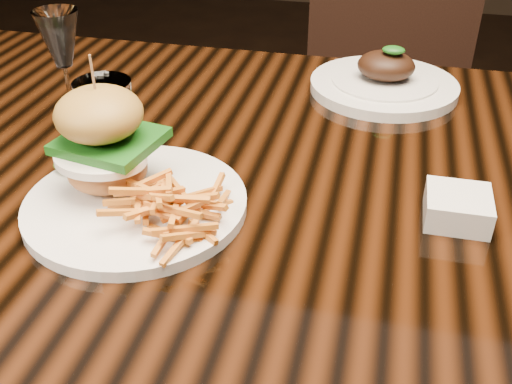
% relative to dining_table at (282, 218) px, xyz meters
% --- Properties ---
extents(dining_table, '(1.60, 0.90, 0.75)m').
position_rel_dining_table_xyz_m(dining_table, '(0.00, 0.00, 0.00)').
color(dining_table, black).
rests_on(dining_table, ground).
extents(burger_plate, '(0.27, 0.27, 0.19)m').
position_rel_dining_table_xyz_m(burger_plate, '(-0.17, -0.12, 0.12)').
color(burger_plate, silver).
rests_on(burger_plate, dining_table).
extents(ramekin, '(0.08, 0.08, 0.04)m').
position_rel_dining_table_xyz_m(ramekin, '(0.22, -0.06, 0.09)').
color(ramekin, silver).
rests_on(ramekin, dining_table).
extents(wine_glass, '(0.06, 0.06, 0.18)m').
position_rel_dining_table_xyz_m(wine_glass, '(-0.34, 0.07, 0.21)').
color(wine_glass, white).
rests_on(wine_glass, dining_table).
extents(water_tumbler, '(0.08, 0.08, 0.11)m').
position_rel_dining_table_xyz_m(water_tumbler, '(-0.25, -0.00, 0.13)').
color(water_tumbler, white).
rests_on(water_tumbler, dining_table).
extents(far_dish, '(0.25, 0.25, 0.08)m').
position_rel_dining_table_xyz_m(far_dish, '(0.12, 0.31, 0.09)').
color(far_dish, silver).
rests_on(far_dish, dining_table).
extents(chair_far, '(0.50, 0.50, 0.95)m').
position_rel_dining_table_xyz_m(chair_far, '(0.12, 0.89, -0.13)').
color(chair_far, black).
rests_on(chair_far, ground).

